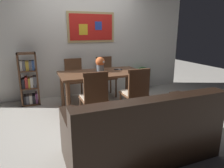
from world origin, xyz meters
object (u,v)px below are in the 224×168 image
leather_couch (141,134)px  dining_chair_near_left (94,94)px  dining_chair_near_right (136,90)px  dining_chair_far_right (105,73)px  potted_ivy (143,77)px  flower_vase (100,64)px  dining_table (102,77)px  bookshelf (29,81)px  tv_remote (118,70)px  dining_chair_far_left (74,76)px

leather_couch → dining_chair_near_left: bearing=104.9°
dining_chair_near_right → dining_chair_far_right: bearing=90.3°
dining_chair_far_right → potted_ivy: (1.10, 0.13, -0.22)m
potted_ivy → flower_vase: flower_vase is taller
dining_table → dining_chair_near_left: size_ratio=1.76×
dining_table → potted_ivy: (1.45, 0.88, -0.31)m
potted_ivy → bookshelf: bearing=-176.9°
dining_chair_far_right → dining_chair_near_left: same height
dining_table → flower_vase: size_ratio=5.57×
potted_ivy → tv_remote: (-1.07, -0.81, 0.42)m
dining_chair_far_right → dining_table: bearing=-115.0°
dining_chair_far_left → bookshelf: (-0.94, 0.02, -0.03)m
flower_vase → dining_chair_far_right: bearing=62.8°
potted_ivy → dining_chair_near_right: bearing=-123.9°
dining_chair_near_right → bookshelf: 2.24m
dining_table → tv_remote: (0.38, 0.07, 0.10)m
dining_chair_far_left → potted_ivy: size_ratio=1.52×
dining_table → bookshelf: size_ratio=1.48×
dining_table → leather_couch: bearing=-93.1°
dining_chair_near_right → leather_couch: dining_chair_near_right is taller
dining_table → potted_ivy: 1.73m
dining_chair_far_right → bookshelf: bookshelf is taller
dining_chair_far_left → bookshelf: 0.94m
dining_chair_near_right → dining_table: bearing=116.0°
flower_vase → tv_remote: size_ratio=2.02×
dining_chair_near_right → tv_remote: (0.02, 0.82, 0.20)m
potted_ivy → flower_vase: (-1.45, -0.81, 0.56)m
dining_chair_far_right → flower_vase: size_ratio=3.16×
dining_chair_far_right → dining_chair_near_right: bearing=-89.7°
flower_vase → dining_chair_far_left: bearing=121.1°
dining_table → tv_remote: tv_remote is taller
dining_chair_near_left → potted_ivy: 2.43m
dining_chair_near_right → dining_chair_far_right: (-0.01, 1.50, 0.00)m
tv_remote → dining_chair_near_left: bearing=-133.4°
dining_chair_far_right → tv_remote: dining_chair_far_right is taller
dining_table → dining_chair_far_left: (-0.39, 0.71, -0.10)m
dining_table → tv_remote: bearing=10.9°
leather_couch → potted_ivy: 3.05m
dining_chair_near_right → flower_vase: flower_vase is taller
dining_chair_far_right → bookshelf: (-1.68, -0.02, -0.03)m
dining_chair_far_left → dining_chair_far_right: (0.74, 0.04, 0.00)m
dining_chair_near_left → flower_vase: size_ratio=3.16×
dining_chair_far_left → dining_chair_near_left: size_ratio=1.00×
dining_chair_far_right → dining_chair_near_left: 1.64m
dining_chair_near_right → dining_chair_near_left: 0.73m
dining_chair_near_left → flower_vase: flower_vase is taller
dining_chair_near_left → tv_remote: bearing=46.6°
dining_chair_far_left → dining_chair_near_left: bearing=-89.1°
dining_table → flower_vase: (-0.00, 0.07, 0.25)m
dining_chair_near_left → potted_ivy: size_ratio=1.52×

